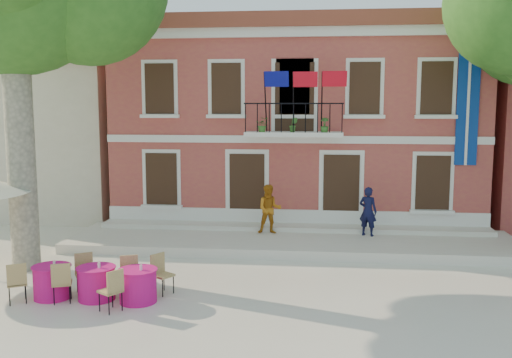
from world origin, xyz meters
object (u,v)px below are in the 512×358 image
(pedestrian_navy, at_px, (368,211))
(pedestrian_orange, at_px, (270,209))
(cafe_table_1, at_px, (138,284))
(cafe_table_3, at_px, (96,282))
(cafe_table_0, at_px, (52,280))

(pedestrian_navy, distance_m, pedestrian_orange, 3.15)
(cafe_table_1, bearing_deg, pedestrian_navy, 46.49)
(cafe_table_1, height_order, cafe_table_3, same)
(pedestrian_navy, height_order, cafe_table_1, pedestrian_navy)
(pedestrian_navy, distance_m, cafe_table_3, 8.92)
(cafe_table_1, bearing_deg, cafe_table_0, 178.45)
(cafe_table_3, bearing_deg, pedestrian_navy, 41.47)
(pedestrian_navy, bearing_deg, cafe_table_1, 70.52)
(cafe_table_0, height_order, cafe_table_3, same)
(pedestrian_navy, height_order, cafe_table_3, pedestrian_navy)
(pedestrian_orange, distance_m, cafe_table_0, 7.50)
(pedestrian_orange, bearing_deg, cafe_table_0, -133.87)
(pedestrian_orange, height_order, cafe_table_0, pedestrian_orange)
(pedestrian_orange, height_order, cafe_table_1, pedestrian_orange)
(cafe_table_1, relative_size, cafe_table_3, 0.94)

